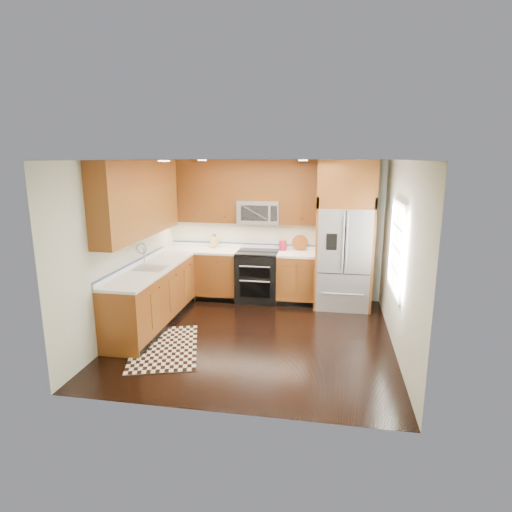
% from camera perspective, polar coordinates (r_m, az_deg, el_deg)
% --- Properties ---
extents(ground, '(4.00, 4.00, 0.00)m').
position_cam_1_polar(ground, '(6.55, -0.09, -10.70)').
color(ground, black).
rests_on(ground, ground).
extents(wall_back, '(4.00, 0.02, 2.60)m').
position_cam_1_polar(wall_back, '(8.08, 2.39, 3.50)').
color(wall_back, beige).
rests_on(wall_back, ground).
extents(wall_left, '(0.02, 4.00, 2.60)m').
position_cam_1_polar(wall_left, '(6.78, -17.00, 1.09)').
color(wall_left, beige).
rests_on(wall_left, ground).
extents(wall_right, '(0.02, 4.00, 2.60)m').
position_cam_1_polar(wall_right, '(6.12, 18.66, -0.25)').
color(wall_right, beige).
rests_on(wall_right, ground).
extents(window, '(0.04, 1.10, 1.30)m').
position_cam_1_polar(window, '(6.29, 18.26, 1.05)').
color(window, white).
rests_on(window, ground).
extents(base_cabinets, '(2.85, 3.00, 0.90)m').
position_cam_1_polar(base_cabinets, '(7.50, -8.21, -4.06)').
color(base_cabinets, brown).
rests_on(base_cabinets, ground).
extents(countertop, '(2.86, 3.01, 0.04)m').
position_cam_1_polar(countertop, '(7.44, -7.01, -0.41)').
color(countertop, silver).
rests_on(countertop, base_cabinets).
extents(upper_cabinets, '(2.85, 3.00, 1.15)m').
position_cam_1_polar(upper_cabinets, '(7.35, -7.54, 8.15)').
color(upper_cabinets, brown).
rests_on(upper_cabinets, ground).
extents(range, '(0.76, 0.67, 0.95)m').
position_cam_1_polar(range, '(7.98, 0.23, -2.73)').
color(range, black).
rests_on(range, ground).
extents(microwave, '(0.76, 0.40, 0.42)m').
position_cam_1_polar(microwave, '(7.87, 0.40, 5.90)').
color(microwave, '#B2B2B7').
rests_on(microwave, ground).
extents(refrigerator, '(0.98, 0.75, 2.60)m').
position_cam_1_polar(refrigerator, '(7.65, 11.72, 2.73)').
color(refrigerator, '#B2B2B7').
rests_on(refrigerator, ground).
extents(sink_faucet, '(0.54, 0.44, 0.37)m').
position_cam_1_polar(sink_faucet, '(6.93, -14.03, -1.08)').
color(sink_faucet, '#B2B2B7').
rests_on(sink_faucet, countertop).
extents(rug, '(1.30, 1.70, 0.01)m').
position_cam_1_polar(rug, '(6.33, -12.09, -11.83)').
color(rug, black).
rests_on(rug, ground).
extents(knife_block, '(0.12, 0.15, 0.27)m').
position_cam_1_polar(knife_block, '(8.26, -5.57, 1.88)').
color(knife_block, tan).
rests_on(knife_block, countertop).
extents(utensil_crock, '(0.16, 0.16, 0.39)m').
position_cam_1_polar(utensil_crock, '(7.97, 3.60, 1.69)').
color(utensil_crock, maroon).
rests_on(utensil_crock, countertop).
extents(cutting_board, '(0.31, 0.31, 0.02)m').
position_cam_1_polar(cutting_board, '(8.04, 5.84, 0.85)').
color(cutting_board, brown).
rests_on(cutting_board, countertop).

